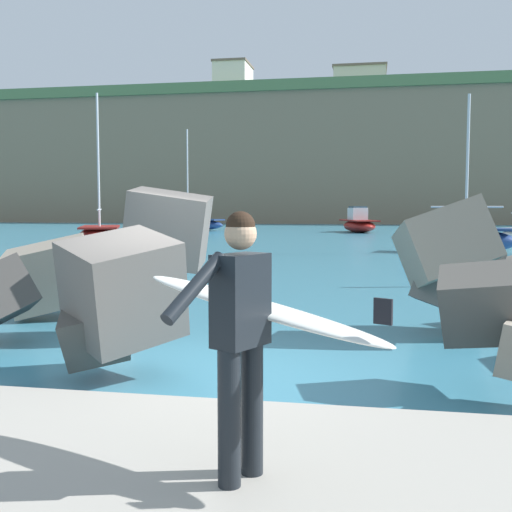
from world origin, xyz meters
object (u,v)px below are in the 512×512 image
object	(u,v)px
boat_mid_right	(100,233)
station_building_central	(360,88)
station_building_west	(233,86)
surfer_with_board	(247,322)
boat_near_centre	(457,239)
boat_far_left	(359,224)
boat_near_left	(192,224)

from	to	relation	value
boat_mid_right	station_building_central	distance (m)	62.94
boat_mid_right	station_building_west	bearing A→B (deg)	95.33
surfer_with_board	boat_near_centre	xyz separation A→B (m)	(4.39, 23.90, -0.67)
boat_mid_right	boat_far_left	xyz separation A→B (m)	(13.46, 16.70, 0.11)
boat_mid_right	station_building_central	size ratio (longest dim) A/B	1.07
boat_near_left	boat_near_centre	world-z (taller)	boat_near_left
surfer_with_board	station_building_central	world-z (taller)	station_building_central
boat_far_left	boat_near_left	bearing A→B (deg)	174.61
boat_far_left	station_building_west	distance (m)	47.84
boat_near_centre	station_building_west	size ratio (longest dim) A/B	1.03
boat_near_left	station_building_central	world-z (taller)	station_building_central
surfer_with_board	station_building_central	xyz separation A→B (m)	(-1.19, 86.57, 17.25)
boat_near_left	surfer_with_board	bearing A→B (deg)	-73.17
boat_near_left	boat_far_left	world-z (taller)	boat_near_left
surfer_with_board	boat_near_left	xyz separation A→B (m)	(-13.78, 45.54, -0.73)
boat_near_left	boat_mid_right	size ratio (longest dim) A/B	1.04
surfer_with_board	boat_near_left	size ratio (longest dim) A/B	0.25
boat_near_left	boat_near_centre	distance (m)	28.26
boat_mid_right	station_building_central	world-z (taller)	station_building_central
boat_near_left	boat_far_left	xyz separation A→B (m)	(13.58, -1.28, 0.10)
boat_near_centre	station_building_central	distance (m)	65.42
boat_far_left	station_building_central	world-z (taller)	station_building_central
station_building_west	station_building_central	bearing A→B (deg)	7.42
boat_near_left	station_building_west	bearing A→B (deg)	97.61
station_building_west	boat_near_left	bearing A→B (deg)	-82.39
boat_mid_right	station_building_central	xyz separation A→B (m)	(12.47, 59.01, 17.99)
boat_near_centre	surfer_with_board	bearing A→B (deg)	-100.41
boat_near_left	station_building_west	xyz separation A→B (m)	(-5.17, 38.72, 18.46)
boat_mid_right	boat_far_left	world-z (taller)	boat_mid_right
boat_far_left	boat_near_centre	bearing A→B (deg)	-77.30
boat_near_left	boat_mid_right	xyz separation A→B (m)	(0.12, -17.99, -0.01)
station_building_central	boat_mid_right	bearing A→B (deg)	-101.93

